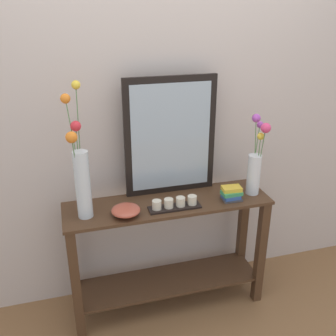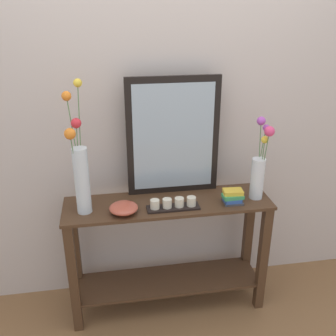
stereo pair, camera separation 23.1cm
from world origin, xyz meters
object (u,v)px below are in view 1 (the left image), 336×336
at_px(mirror_leaning, 170,137).
at_px(candle_tray, 175,204).
at_px(vase_right, 255,164).
at_px(console_table, 168,245).
at_px(tall_vase_left, 81,173).
at_px(book_stack, 231,194).
at_px(decorative_bowl, 126,210).

height_order(mirror_leaning, candle_tray, mirror_leaning).
bearing_deg(vase_right, candle_tray, -173.98).
bearing_deg(mirror_leaning, vase_right, -18.60).
distance_m(console_table, tall_vase_left, 0.78).
bearing_deg(book_stack, tall_vase_left, 176.66).
relative_size(candle_tray, book_stack, 2.46).
distance_m(vase_right, book_stack, 0.24).
bearing_deg(vase_right, decorative_bowl, -175.80).
bearing_deg(candle_tray, decorative_bowl, -179.19).
distance_m(console_table, candle_tray, 0.36).
bearing_deg(candle_tray, console_table, 101.91).
bearing_deg(tall_vase_left, mirror_leaning, 16.80).
bearing_deg(console_table, book_stack, -11.36).
height_order(tall_vase_left, book_stack, tall_vase_left).
relative_size(console_table, mirror_leaning, 1.72).
xyz_separation_m(candle_tray, book_stack, (0.37, 0.01, 0.02)).
xyz_separation_m(tall_vase_left, candle_tray, (0.53, -0.06, -0.25)).
height_order(console_table, vase_right, vase_right).
bearing_deg(book_stack, console_table, 168.64).
xyz_separation_m(candle_tray, decorative_bowl, (-0.30, -0.00, 0.01)).
bearing_deg(decorative_bowl, book_stack, 0.84).
relative_size(vase_right, decorative_bowl, 3.03).
height_order(console_table, book_stack, book_stack).
bearing_deg(decorative_bowl, console_table, 17.53).
relative_size(mirror_leaning, tall_vase_left, 0.99).
bearing_deg(decorative_bowl, tall_vase_left, 164.90).
xyz_separation_m(console_table, mirror_leaning, (0.06, 0.15, 0.70)).
bearing_deg(vase_right, console_table, 177.36).
distance_m(console_table, vase_right, 0.77).
xyz_separation_m(mirror_leaning, tall_vase_left, (-0.57, -0.17, -0.10)).
relative_size(tall_vase_left, book_stack, 5.90).
xyz_separation_m(mirror_leaning, decorative_bowl, (-0.34, -0.23, -0.34)).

